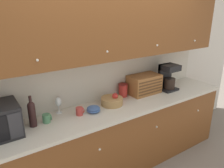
{
  "coord_description": "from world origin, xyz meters",
  "views": [
    {
      "loc": [
        -1.43,
        -2.35,
        2.09
      ],
      "look_at": [
        0.0,
        -0.21,
        1.2
      ],
      "focal_mm": 35.0,
      "sensor_mm": 36.0,
      "label": 1
    }
  ],
  "objects": [
    {
      "name": "coffee_maker",
      "position": [
        0.97,
        -0.25,
        1.13
      ],
      "size": [
        0.25,
        0.22,
        0.39
      ],
      "color": "black",
      "rests_on": "counter_unit"
    },
    {
      "name": "fruit_basket",
      "position": [
        -0.02,
        -0.24,
        0.98
      ],
      "size": [
        0.28,
        0.28,
        0.15
      ],
      "color": "#A87F4C",
      "rests_on": "counter_unit"
    },
    {
      "name": "bread_box",
      "position": [
        0.58,
        -0.17,
        1.07
      ],
      "size": [
        0.46,
        0.28,
        0.27
      ],
      "color": "#996033",
      "rests_on": "counter_unit"
    },
    {
      "name": "counter_unit",
      "position": [
        0.0,
        -0.3,
        0.47
      ],
      "size": [
        3.45,
        0.63,
        0.93
      ],
      "color": "brown",
      "rests_on": "ground_plane"
    },
    {
      "name": "wine_bottle",
      "position": [
        -1.0,
        -0.23,
        1.08
      ],
      "size": [
        0.08,
        0.08,
        0.34
      ],
      "color": "black",
      "rests_on": "counter_unit"
    },
    {
      "name": "storage_canister",
      "position": [
        0.26,
        -0.09,
        1.02
      ],
      "size": [
        0.13,
        0.13,
        0.18
      ],
      "color": "#B22D28",
      "rests_on": "counter_unit"
    },
    {
      "name": "upper_cabinets",
      "position": [
        0.17,
        -0.18,
        1.87
      ],
      "size": [
        3.43,
        0.38,
        0.71
      ],
      "color": "brown",
      "rests_on": "backsplash_panel"
    },
    {
      "name": "mug_blue_second",
      "position": [
        -0.85,
        -0.23,
        0.98
      ],
      "size": [
        0.09,
        0.08,
        0.09
      ],
      "color": "#4C845B",
      "rests_on": "counter_unit"
    },
    {
      "name": "mug",
      "position": [
        -0.49,
        -0.27,
        0.98
      ],
      "size": [
        0.09,
        0.08,
        0.09
      ],
      "color": "#B73D38",
      "rests_on": "counter_unit"
    },
    {
      "name": "backsplash_panel",
      "position": [
        0.0,
        -0.01,
        1.23
      ],
      "size": [
        3.43,
        0.01,
        0.59
      ],
      "color": "beige",
      "rests_on": "counter_unit"
    },
    {
      "name": "bowl_stack_on_counter",
      "position": [
        -0.32,
        -0.29,
        0.97
      ],
      "size": [
        0.16,
        0.16,
        0.07
      ],
      "color": "#3D5B93",
      "rests_on": "counter_unit"
    },
    {
      "name": "wine_glass",
      "position": [
        -0.66,
        -0.09,
        1.07
      ],
      "size": [
        0.07,
        0.07,
        0.2
      ],
      "color": "silver",
      "rests_on": "counter_unit"
    },
    {
      "name": "ground_plane",
      "position": [
        0.0,
        0.0,
        0.0
      ],
      "size": [
        24.0,
        24.0,
        0.0
      ],
      "primitive_type": "plane",
      "color": "slate"
    },
    {
      "name": "wall_back",
      "position": [
        0.0,
        0.03,
        1.3
      ],
      "size": [
        5.83,
        0.06,
        2.6
      ],
      "color": "silver",
      "rests_on": "ground_plane"
    }
  ]
}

